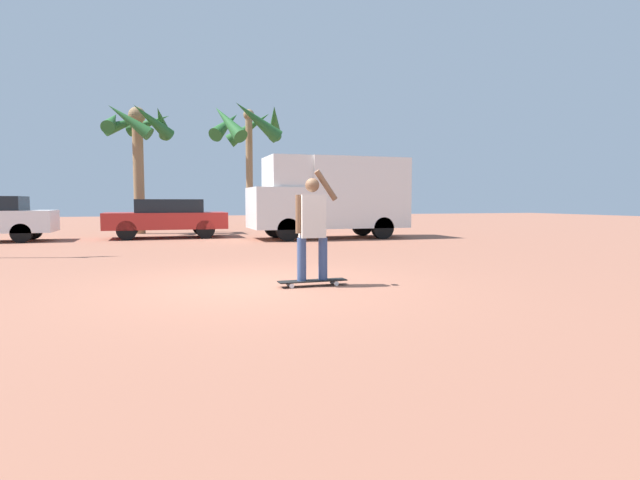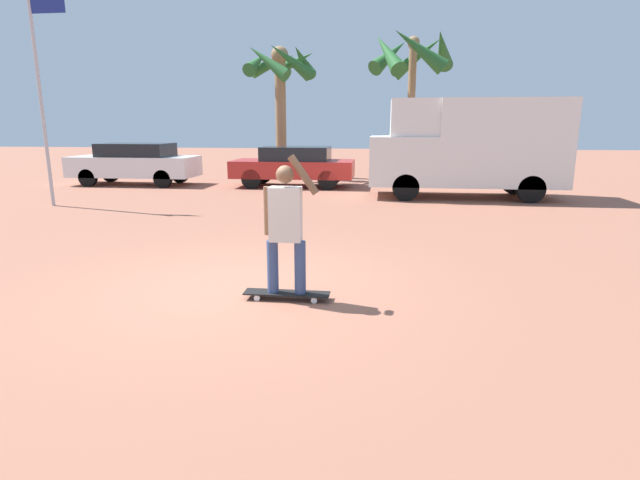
{
  "view_description": "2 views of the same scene",
  "coord_description": "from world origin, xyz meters",
  "px_view_note": "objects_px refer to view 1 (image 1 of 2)",
  "views": [
    {
      "loc": [
        -1.51,
        -7.68,
        1.31
      ],
      "look_at": [
        0.96,
        -0.12,
        0.7
      ],
      "focal_mm": 28.0,
      "sensor_mm": 36.0,
      "label": 1
    },
    {
      "loc": [
        1.91,
        -6.17,
        2.14
      ],
      "look_at": [
        1.1,
        0.4,
        0.61
      ],
      "focal_mm": 28.0,
      "sensor_mm": 36.0,
      "label": 2
    }
  ],
  "objects_px": {
    "skateboard": "(312,281)",
    "person_skateboarder": "(312,223)",
    "camper_van": "(331,195)",
    "parked_car_red": "(167,217)",
    "palm_tree_near_van": "(247,127)",
    "palm_tree_center_background": "(138,131)"
  },
  "relations": [
    {
      "from": "skateboard",
      "to": "person_skateboarder",
      "type": "relative_size",
      "value": 0.63
    },
    {
      "from": "person_skateboarder",
      "to": "palm_tree_near_van",
      "type": "distance_m",
      "value": 19.62
    },
    {
      "from": "person_skateboarder",
      "to": "camper_van",
      "type": "distance_m",
      "value": 10.29
    },
    {
      "from": "skateboard",
      "to": "parked_car_red",
      "type": "relative_size",
      "value": 0.26
    },
    {
      "from": "person_skateboarder",
      "to": "camper_van",
      "type": "height_order",
      "value": "camper_van"
    },
    {
      "from": "camper_van",
      "to": "palm_tree_near_van",
      "type": "xyz_separation_m",
      "value": [
        -1.35,
        9.42,
        3.64
      ]
    },
    {
      "from": "camper_van",
      "to": "palm_tree_center_background",
      "type": "xyz_separation_m",
      "value": [
        -6.6,
        4.78,
        2.59
      ]
    },
    {
      "from": "parked_car_red",
      "to": "camper_van",
      "type": "bearing_deg",
      "value": -19.36
    },
    {
      "from": "camper_van",
      "to": "palm_tree_center_background",
      "type": "relative_size",
      "value": 1.07
    },
    {
      "from": "palm_tree_center_background",
      "to": "camper_van",
      "type": "bearing_deg",
      "value": -35.91
    },
    {
      "from": "skateboard",
      "to": "palm_tree_near_van",
      "type": "bearing_deg",
      "value": 82.99
    },
    {
      "from": "camper_van",
      "to": "parked_car_red",
      "type": "distance_m",
      "value": 6.01
    },
    {
      "from": "skateboard",
      "to": "parked_car_red",
      "type": "xyz_separation_m",
      "value": [
        -1.94,
        11.57,
        0.67
      ]
    },
    {
      "from": "person_skateboarder",
      "to": "palm_tree_center_background",
      "type": "relative_size",
      "value": 0.33
    },
    {
      "from": "person_skateboarder",
      "to": "parked_car_red",
      "type": "bearing_deg",
      "value": 99.5
    },
    {
      "from": "parked_car_red",
      "to": "palm_tree_center_background",
      "type": "distance_m",
      "value": 4.51
    },
    {
      "from": "person_skateboarder",
      "to": "skateboard",
      "type": "bearing_deg",
      "value": 0.0
    },
    {
      "from": "camper_van",
      "to": "parked_car_red",
      "type": "xyz_separation_m",
      "value": [
        -5.62,
        1.97,
        -0.81
      ]
    },
    {
      "from": "camper_van",
      "to": "palm_tree_near_van",
      "type": "relative_size",
      "value": 0.86
    },
    {
      "from": "palm_tree_center_background",
      "to": "person_skateboarder",
      "type": "bearing_deg",
      "value": -78.54
    },
    {
      "from": "person_skateboarder",
      "to": "palm_tree_near_van",
      "type": "relative_size",
      "value": 0.26
    },
    {
      "from": "skateboard",
      "to": "camper_van",
      "type": "bearing_deg",
      "value": 68.99
    }
  ]
}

